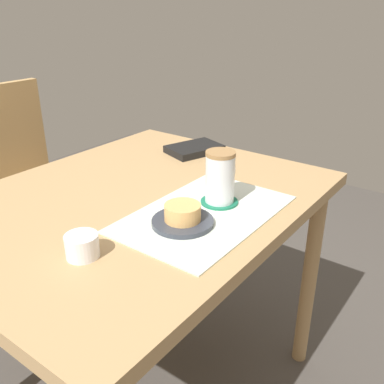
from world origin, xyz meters
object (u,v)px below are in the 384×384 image
(pastry, at_px, (183,212))
(coffee_mug, at_px, (220,177))
(wooden_chair, at_px, (25,197))
(small_book, at_px, (194,149))
(sugar_bowl, at_px, (82,246))
(dining_table, at_px, (138,225))
(pastry_plate, at_px, (183,222))

(pastry, distance_m, coffee_mug, 0.16)
(wooden_chair, relative_size, small_book, 5.19)
(wooden_chair, height_order, sugar_bowl, wooden_chair)
(dining_table, xyz_separation_m, wooden_chair, (0.10, 0.72, -0.15))
(pastry, relative_size, sugar_bowl, 1.23)
(dining_table, xyz_separation_m, small_book, (0.39, 0.09, 0.10))
(pastry_plate, distance_m, coffee_mug, 0.17)
(small_book, bearing_deg, sugar_bowl, -144.29)
(dining_table, distance_m, wooden_chair, 0.74)
(wooden_chair, relative_size, coffee_mug, 6.91)
(coffee_mug, height_order, small_book, coffee_mug)
(coffee_mug, bearing_deg, pastry, 178.17)
(wooden_chair, height_order, pastry_plate, wooden_chair)
(dining_table, distance_m, pastry_plate, 0.23)
(pastry_plate, bearing_deg, small_book, 33.39)
(wooden_chair, bearing_deg, dining_table, 82.72)
(wooden_chair, bearing_deg, sugar_bowl, 66.02)
(pastry, distance_m, sugar_bowl, 0.24)
(dining_table, distance_m, small_book, 0.41)
(coffee_mug, relative_size, sugar_bowl, 1.93)
(coffee_mug, bearing_deg, sugar_bowl, 166.60)
(dining_table, relative_size, pastry_plate, 6.97)
(pastry, height_order, coffee_mug, coffee_mug)
(pastry_plate, xyz_separation_m, sugar_bowl, (-0.23, 0.09, 0.02))
(pastry_plate, bearing_deg, wooden_chair, 80.68)
(pastry_plate, relative_size, pastry, 1.71)
(dining_table, relative_size, wooden_chair, 1.10)
(pastry, xyz_separation_m, coffee_mug, (0.15, -0.00, 0.04))
(sugar_bowl, bearing_deg, wooden_chair, 65.64)
(dining_table, bearing_deg, sugar_bowl, -157.28)
(pastry, xyz_separation_m, sugar_bowl, (-0.23, 0.09, -0.01))
(coffee_mug, bearing_deg, pastry_plate, 178.17)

